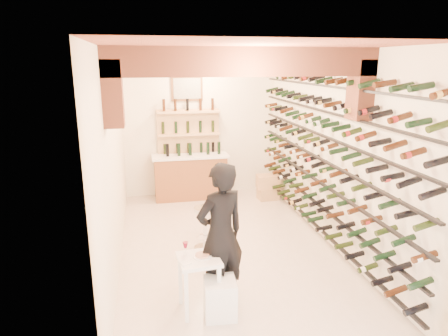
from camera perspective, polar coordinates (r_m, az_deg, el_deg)
The scene contains 11 objects.
ground at distance 6.86m, azimuth 0.51°, elevation -11.19°, with size 6.00×6.00×0.00m, color beige.
room_shell at distance 5.96m, azimuth 1.08°, elevation 7.50°, with size 3.52×6.02×3.21m.
wine_rack at distance 6.81m, azimuth 13.25°, elevation 2.04°, with size 0.32×5.70×2.56m.
back_counter at distance 9.08m, azimuth -4.80°, elevation -1.04°, with size 1.70×0.62×1.29m.
back_shelving at distance 9.16m, azimuth -5.06°, elevation 3.19°, with size 1.40×0.31×2.73m.
tasting_table at distance 5.04m, azimuth -3.65°, elevation -13.96°, with size 0.54×0.54×0.87m.
white_stool at distance 5.10m, azimuth -0.56°, elevation -18.10°, with size 0.38×0.38×0.48m, color white.
person at distance 5.04m, azimuth -0.51°, elevation -9.52°, with size 0.68×0.45×1.87m, color black.
chrome_barstool at distance 6.63m, azimuth -2.71°, elevation -8.15°, with size 0.38×0.38×0.73m.
crate_lower at distance 9.12m, azimuth 6.28°, elevation -3.63°, with size 0.45×0.31×0.27m, color tan.
crate_upper at distance 9.04m, azimuth 6.33°, elevation -1.94°, with size 0.51×0.35×0.29m, color tan.
Camera 1 is at (-1.28, -6.03, 3.02)m, focal length 31.99 mm.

